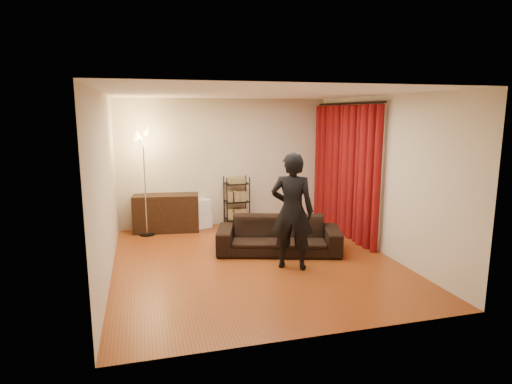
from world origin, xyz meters
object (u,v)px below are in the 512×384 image
object	(u,v)px
sofa	(279,235)
wire_shelf	(237,201)
person	(292,211)
media_cabinet	(166,213)
storage_boxes	(201,214)
floor_lamp	(145,184)

from	to	relation	value
sofa	wire_shelf	world-z (taller)	wire_shelf
person	media_cabinet	xyz separation A→B (m)	(-1.77, 2.66, -0.53)
wire_shelf	sofa	bearing A→B (deg)	-80.38
media_cabinet	person	bearing A→B (deg)	-49.12
media_cabinet	wire_shelf	xyz separation A→B (m)	(1.49, 0.05, 0.15)
person	storage_boxes	world-z (taller)	person
sofa	media_cabinet	world-z (taller)	media_cabinet
person	wire_shelf	world-z (taller)	person
sofa	floor_lamp	distance (m)	2.88
storage_boxes	person	bearing A→B (deg)	-69.23
sofa	wire_shelf	distance (m)	1.98
storage_boxes	floor_lamp	size ratio (longest dim) A/B	0.29
media_cabinet	wire_shelf	size ratio (longest dim) A/B	1.23
media_cabinet	floor_lamp	bearing A→B (deg)	-147.84
sofa	media_cabinet	size ratio (longest dim) A/B	1.61
sofa	person	xyz separation A→B (m)	(-0.04, -0.77, 0.60)
floor_lamp	person	bearing A→B (deg)	-48.76
person	sofa	bearing A→B (deg)	-64.95
person	floor_lamp	xyz separation A→B (m)	(-2.17, 2.47, 0.13)
person	storage_boxes	bearing A→B (deg)	-41.45
sofa	person	size ratio (longest dim) A/B	1.16
storage_boxes	wire_shelf	world-z (taller)	wire_shelf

